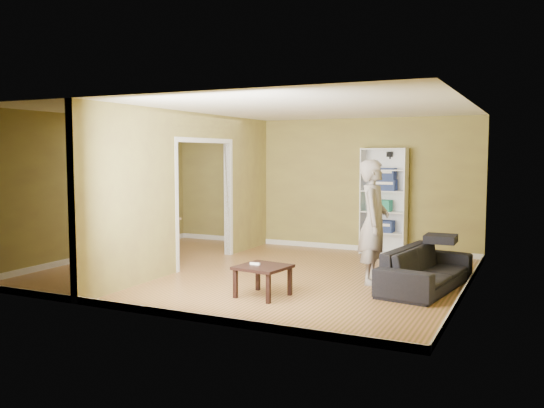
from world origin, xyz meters
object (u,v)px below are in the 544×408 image
(person, at_px, (374,211))
(coffee_table, at_px, (263,270))
(chair_left, at_px, (113,229))
(dining_table, at_px, (145,223))
(sofa, at_px, (426,262))
(bookshelf, at_px, (385,201))
(chair_near, at_px, (127,236))
(chair_far, at_px, (164,228))

(person, relative_size, coffee_table, 3.40)
(chair_left, bearing_deg, person, 85.54)
(dining_table, bearing_deg, sofa, -4.38)
(coffee_table, bearing_deg, bookshelf, 81.06)
(person, distance_m, chair_near, 4.41)
(person, distance_m, dining_table, 4.49)
(dining_table, bearing_deg, person, -4.88)
(person, xyz_separation_m, chair_near, (-4.36, -0.24, -0.61))
(dining_table, bearing_deg, chair_near, -81.62)
(bookshelf, distance_m, chair_near, 4.81)
(bookshelf, relative_size, chair_near, 2.16)
(person, distance_m, chair_left, 5.25)
(coffee_table, xyz_separation_m, chair_left, (-4.08, 1.78, 0.11))
(bookshelf, relative_size, chair_left, 2.16)
(bookshelf, bearing_deg, coffee_table, -98.94)
(person, height_order, chair_left, person)
(bookshelf, height_order, chair_near, bookshelf)
(coffee_table, distance_m, dining_table, 3.80)
(chair_left, relative_size, chair_near, 1.00)
(sofa, height_order, coffee_table, sofa)
(person, height_order, chair_far, person)
(person, distance_m, bookshelf, 2.61)
(sofa, relative_size, chair_far, 2.15)
(coffee_table, distance_m, chair_near, 3.45)
(dining_table, height_order, chair_near, chair_near)
(dining_table, distance_m, chair_near, 0.64)
(bookshelf, xyz_separation_m, dining_table, (-3.96, -2.19, -0.38))
(person, bearing_deg, coffee_table, 133.84)
(chair_near, bearing_deg, chair_left, 154.69)
(bookshelf, distance_m, chair_far, 4.30)
(coffee_table, height_order, dining_table, dining_table)
(coffee_table, xyz_separation_m, chair_far, (-3.32, 2.36, 0.11))
(person, bearing_deg, sofa, -99.40)
(sofa, bearing_deg, bookshelf, 34.83)
(sofa, height_order, dining_table, sofa)
(chair_left, bearing_deg, chair_near, 54.12)
(bookshelf, xyz_separation_m, chair_left, (-4.71, -2.21, -0.54))
(chair_far, bearing_deg, coffee_table, 163.54)
(bookshelf, height_order, coffee_table, bookshelf)
(coffee_table, bearing_deg, chair_near, 159.96)
(bookshelf, xyz_separation_m, chair_far, (-3.94, -1.63, -0.54))
(sofa, height_order, bookshelf, bookshelf)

